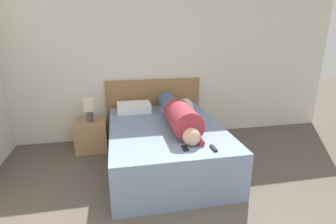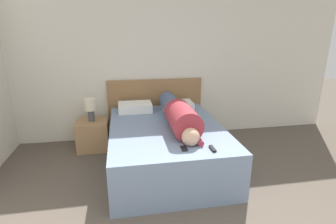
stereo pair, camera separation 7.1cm
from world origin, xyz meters
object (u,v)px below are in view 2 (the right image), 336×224
Objects in this scene: pillow_second at (177,105)px; nightstand at (93,135)px; tv_remote at (213,149)px; cell_phone at (184,149)px; bed at (166,146)px; person_lying at (178,114)px; pillow_near_headboard at (135,107)px; table_lamp at (91,107)px.

nightstand is at bearing -179.85° from pillow_second.
cell_phone is (-0.31, 0.07, -0.01)m from tv_remote.
bed is 1.22× the size of person_lying.
nightstand is 0.29× the size of person_lying.
pillow_near_headboard is at bearing 115.75° from tv_remote.
table_lamp is (-1.07, 0.75, 0.41)m from bed.
person_lying is 0.94m from pillow_near_headboard.
pillow_near_headboard is at bearing 106.73° from cell_phone.
cell_phone reaches higher than bed.
table_lamp is 1.88m from cell_phone.
bed is 0.92m from pillow_near_headboard.
cell_phone is at bearing -99.19° from pillow_second.
pillow_second is (1.38, 0.00, 0.42)m from nightstand.
pillow_second is at bearing 0.15° from nightstand.
cell_phone is at bearing -52.69° from nightstand.
nightstand is at bearing -179.70° from pillow_near_headboard.
nightstand is at bearing 127.31° from cell_phone.
person_lying reaches higher than tv_remote.
tv_remote is 0.31m from cell_phone.
bed is at bearing 95.74° from cell_phone.
table_lamp reaches higher than tv_remote.
bed is 15.62× the size of cell_phone.
pillow_second is 3.33× the size of tv_remote.
pillow_near_headboard is 0.69m from pillow_second.
bed is 1.31m from nightstand.
person_lying is (1.23, -0.75, 0.05)m from table_lamp.
table_lamp is 0.69× the size of pillow_near_headboard.
tv_remote reaches higher than cell_phone.
person_lying is 3.33× the size of pillow_second.
pillow_near_headboard is at bearing 0.30° from nightstand.
person_lying is 0.85m from tv_remote.
pillow_second is at bearing 80.81° from cell_phone.
bed reaches higher than nightstand.
table_lamp is 2.40× the size of tv_remote.
cell_phone is (1.14, -1.50, -0.10)m from table_lamp.
table_lamp is 2.13m from tv_remote.
bed is 0.49m from person_lying.
person_lying is at bearing -31.41° from table_lamp.
cell_phone is (0.45, -1.50, -0.06)m from pillow_near_headboard.
pillow_second reaches higher than cell_phone.
pillow_near_headboard is 1.74m from tv_remote.
cell_phone is at bearing -73.27° from pillow_near_headboard.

